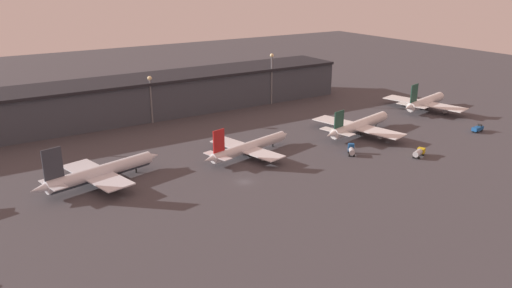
% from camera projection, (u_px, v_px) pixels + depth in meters
% --- Properties ---
extents(ground, '(600.00, 600.00, 0.00)m').
position_uv_depth(ground, '(244.00, 182.00, 149.58)').
color(ground, '#423F44').
extents(terminal_building, '(193.62, 25.62, 16.90)m').
position_uv_depth(terminal_building, '(142.00, 97.00, 215.63)').
color(terminal_building, '#3D424C').
rests_on(terminal_building, ground).
extents(airplane_1, '(40.96, 29.33, 14.57)m').
position_uv_depth(airplane_1, '(100.00, 173.00, 147.14)').
color(airplane_1, silver).
rests_on(airplane_1, ground).
extents(airplane_2, '(39.80, 30.27, 12.24)m').
position_uv_depth(airplane_2, '(249.00, 147.00, 170.46)').
color(airplane_2, silver).
rests_on(airplane_2, ground).
extents(airplane_3, '(41.84, 38.42, 11.94)m').
position_uv_depth(airplane_3, '(359.00, 125.00, 193.07)').
color(airplane_3, white).
rests_on(airplane_3, ground).
extents(airplane_4, '(37.08, 38.32, 13.77)m').
position_uv_depth(airplane_4, '(425.00, 102.00, 226.96)').
color(airplane_4, white).
rests_on(airplane_4, ground).
extents(service_vehicle_0, '(5.88, 2.84, 2.91)m').
position_uv_depth(service_vehicle_0, '(478.00, 128.00, 196.36)').
color(service_vehicle_0, '#195199').
rests_on(service_vehicle_0, ground).
extents(service_vehicle_1, '(4.70, 5.27, 3.43)m').
position_uv_depth(service_vehicle_1, '(351.00, 150.00, 171.56)').
color(service_vehicle_1, '#195199').
rests_on(service_vehicle_1, ground).
extents(service_vehicle_3, '(6.65, 4.14, 2.69)m').
position_uv_depth(service_vehicle_3, '(419.00, 152.00, 169.42)').
color(service_vehicle_3, gold).
rests_on(service_vehicle_3, ground).
extents(lamp_post_1, '(1.80, 1.80, 19.82)m').
position_uv_depth(lamp_post_1, '(151.00, 92.00, 204.43)').
color(lamp_post_1, slate).
rests_on(lamp_post_1, ground).
extents(lamp_post_2, '(1.80, 1.80, 24.08)m').
position_uv_depth(lamp_post_2, '(272.00, 72.00, 233.88)').
color(lamp_post_2, slate).
rests_on(lamp_post_2, ground).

